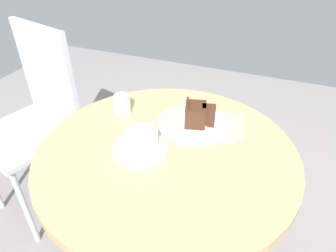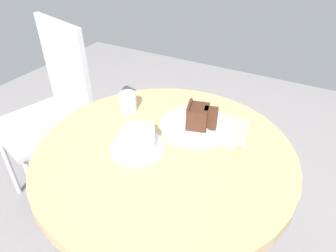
# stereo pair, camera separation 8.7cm
# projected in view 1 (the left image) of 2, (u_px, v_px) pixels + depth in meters

# --- Properties ---
(cafe_table) EXTENTS (0.74, 0.74, 0.71)m
(cafe_table) POSITION_uv_depth(u_px,v_px,m) (167.00, 179.00, 0.92)
(cafe_table) COLOR tan
(cafe_table) RESTS_ON ground
(saucer) EXTENTS (0.16, 0.16, 0.01)m
(saucer) POSITION_uv_depth(u_px,v_px,m) (140.00, 149.00, 0.84)
(saucer) COLOR white
(saucer) RESTS_ON cafe_table
(coffee_cup) EXTENTS (0.13, 0.09, 0.06)m
(coffee_cup) POSITION_uv_depth(u_px,v_px,m) (141.00, 140.00, 0.81)
(coffee_cup) COLOR white
(coffee_cup) RESTS_ON saucer
(teaspoon) EXTENTS (0.04, 0.11, 0.00)m
(teaspoon) POSITION_uv_depth(u_px,v_px,m) (125.00, 151.00, 0.82)
(teaspoon) COLOR silver
(teaspoon) RESTS_ON saucer
(cake_plate) EXTENTS (0.22, 0.22, 0.01)m
(cake_plate) POSITION_uv_depth(u_px,v_px,m) (193.00, 124.00, 0.94)
(cake_plate) COLOR white
(cake_plate) RESTS_ON cafe_table
(cake_slice) EXTENTS (0.08, 0.10, 0.07)m
(cake_slice) POSITION_uv_depth(u_px,v_px,m) (197.00, 115.00, 0.91)
(cake_slice) COLOR #422619
(cake_slice) RESTS_ON cake_plate
(fork) EXTENTS (0.14, 0.08, 0.00)m
(fork) POSITION_uv_depth(u_px,v_px,m) (206.00, 127.00, 0.91)
(fork) COLOR silver
(fork) RESTS_ON cake_plate
(napkin) EXTENTS (0.18, 0.20, 0.00)m
(napkin) POSITION_uv_depth(u_px,v_px,m) (216.00, 124.00, 0.95)
(napkin) COLOR tan
(napkin) RESTS_ON cafe_table
(cafe_chair) EXTENTS (0.47, 0.47, 0.90)m
(cafe_chair) POSITION_uv_depth(u_px,v_px,m) (37.00, 110.00, 1.35)
(cafe_chair) COLOR #BCBCC1
(cafe_chair) RESTS_ON ground
(sugar_pot) EXTENTS (0.06, 0.06, 0.07)m
(sugar_pot) POSITION_uv_depth(u_px,v_px,m) (122.00, 103.00, 0.99)
(sugar_pot) COLOR white
(sugar_pot) RESTS_ON cafe_table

